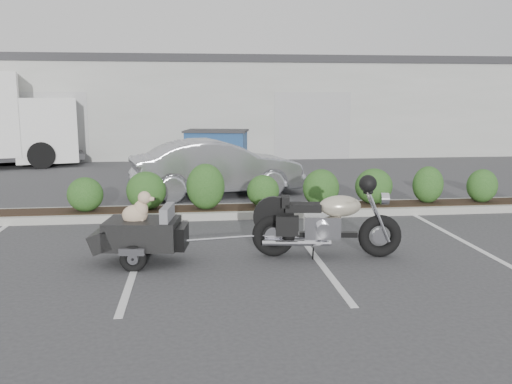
{
  "coord_description": "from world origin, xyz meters",
  "views": [
    {
      "loc": [
        -0.63,
        -8.8,
        2.43
      ],
      "look_at": [
        0.46,
        0.64,
        0.75
      ],
      "focal_mm": 38.0,
      "sensor_mm": 36.0,
      "label": 1
    }
  ],
  "objects": [
    {
      "name": "dumpster",
      "position": [
        0.14,
        9.24,
        0.68
      ],
      "size": [
        2.27,
        1.78,
        1.34
      ],
      "rotation": [
        0.0,
        0.0,
        -0.21
      ],
      "color": "navy",
      "rests_on": "ground"
    },
    {
      "name": "building",
      "position": [
        0.0,
        17.0,
        2.0
      ],
      "size": [
        26.0,
        10.0,
        4.0
      ],
      "primitive_type": "cube",
      "color": "#9EA099",
      "rests_on": "ground"
    },
    {
      "name": "planter_kerb",
      "position": [
        1.0,
        2.2,
        0.07
      ],
      "size": [
        12.0,
        1.0,
        0.15
      ],
      "primitive_type": "cube",
      "color": "#9E9E93",
      "rests_on": "ground"
    },
    {
      "name": "sedan",
      "position": [
        -0.05,
        4.52,
        0.69
      ],
      "size": [
        4.42,
        2.39,
        1.38
      ],
      "primitive_type": "imported",
      "rotation": [
        0.0,
        0.0,
        1.8
      ],
      "color": "#A2A3A9",
      "rests_on": "ground"
    },
    {
      "name": "ground",
      "position": [
        0.0,
        0.0,
        0.0
      ],
      "size": [
        90.0,
        90.0,
        0.0
      ],
      "primitive_type": "plane",
      "color": "#38383A",
      "rests_on": "ground"
    },
    {
      "name": "motorcycle",
      "position": [
        1.36,
        -0.94,
        0.53
      ],
      "size": [
        2.29,
        0.86,
        1.32
      ],
      "rotation": [
        0.0,
        0.0,
        -0.13
      ],
      "color": "black",
      "rests_on": "ground"
    },
    {
      "name": "pet_trailer",
      "position": [
        -1.42,
        -0.92,
        0.46
      ],
      "size": [
        1.85,
        1.04,
        1.09
      ],
      "rotation": [
        0.0,
        0.0,
        -0.13
      ],
      "color": "black",
      "rests_on": "ground"
    }
  ]
}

